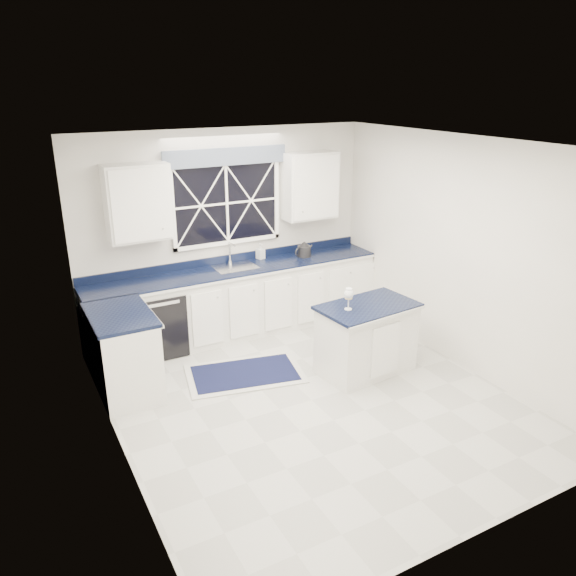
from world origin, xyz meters
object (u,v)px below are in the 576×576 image
faucet (230,253)px  wine_glass (349,295)px  dishwasher (158,321)px  kettle (304,250)px  soap_bottle (260,251)px  island (366,338)px

faucet → wine_glass: size_ratio=1.20×
dishwasher → kettle: size_ratio=2.68×
faucet → wine_glass: (0.63, -1.87, -0.09)m
wine_glass → kettle: bearing=76.6°
wine_glass → soap_bottle: soap_bottle is taller
island → soap_bottle: (-0.44, 1.90, 0.62)m
faucet → island: bearing=-64.4°
kettle → soap_bottle: (-0.58, 0.20, 0.01)m
faucet → soap_bottle: (0.45, 0.03, -0.05)m
dishwasher → island: island is taller
faucet → kettle: size_ratio=0.99×
dishwasher → soap_bottle: bearing=8.1°
island → wine_glass: size_ratio=4.72×
island → soap_bottle: bearing=97.8°
kettle → wine_glass: 1.74m
dishwasher → island: (2.00, -1.68, 0.01)m
dishwasher → wine_glass: (1.73, -1.67, 0.60)m
kettle → soap_bottle: kettle is taller
kettle → soap_bottle: 0.61m
dishwasher → soap_bottle: soap_bottle is taller
kettle → dishwasher: bearing=169.9°
faucet → kettle: 1.05m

